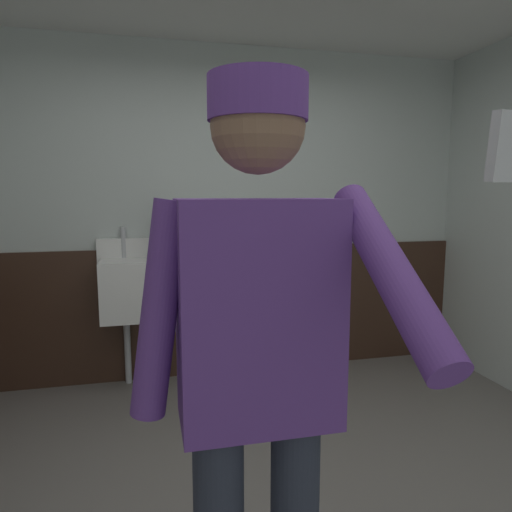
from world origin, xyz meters
TOP-DOWN VIEW (x-y plane):
  - wall_back at (0.00, 1.94)m, footprint 4.80×0.12m
  - wainscot_band_back at (0.00, 1.87)m, footprint 4.20×0.03m
  - urinal_left at (-0.74, 1.72)m, footprint 0.40×0.34m
  - urinal_middle at (0.01, 1.72)m, footprint 0.40×0.34m
  - privacy_divider_panel at (-0.36, 1.65)m, footprint 0.04×0.40m
  - person at (-0.27, -0.65)m, footprint 0.63×0.60m
  - cell_phone at (0.01, -1.15)m, footprint 0.06×0.03m
  - soap_dispenser at (1.24, 1.84)m, footprint 0.10×0.07m

SIDE VIEW (x-z plane):
  - wainscot_band_back at x=0.00m, z-range 0.00..1.06m
  - urinal_left at x=-0.74m, z-range 0.16..1.40m
  - urinal_middle at x=0.01m, z-range 0.16..1.40m
  - privacy_divider_panel at x=-0.36m, z-range 0.50..1.40m
  - person at x=-0.27m, z-range 0.17..1.96m
  - soap_dispenser at x=1.24m, z-range 1.15..1.33m
  - wall_back at x=0.00m, z-range 0.00..2.64m
  - cell_phone at x=0.01m, z-range 1.52..1.63m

